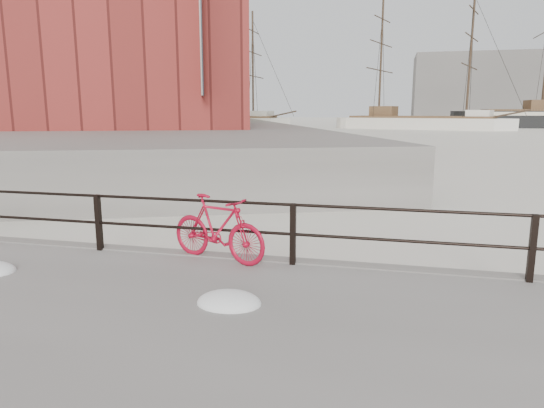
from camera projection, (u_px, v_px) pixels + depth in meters
The scene contains 13 objects.
ground at pixel (524, 301), 7.25m from camera, with size 400.00×400.00×0.00m, color white.
far_quay at pixel (168, 122), 85.01m from camera, with size 24.00×150.00×1.80m, color gray.
guardrail at pixel (532, 249), 6.94m from camera, with size 28.00×0.10×1.00m, color black, non-canonical shape.
bicycle at pixel (218, 228), 7.93m from camera, with size 1.82×0.27×1.10m, color #B20B26.
schooner_mid at pixel (420, 129), 74.47m from camera, with size 29.06×12.30×20.89m, color silver, non-canonical shape.
schooner_left at pixel (221, 126), 86.90m from camera, with size 26.84×12.20×20.15m, color beige, non-canonical shape.
workboat_near at pixel (118, 142), 44.30m from camera, with size 13.23×4.41×7.00m, color black, non-canonical shape.
workboat_far at pixel (117, 134), 57.82m from camera, with size 9.82×3.39×7.00m, color black, non-canonical shape.
apartment_mustard at pixel (125, 12), 50.39m from camera, with size 22.00×15.00×22.20m, color gold.
apartment_cream at pixel (148, 46), 72.83m from camera, with size 20.00×15.00×21.20m, color beige.
apartment_grey at pixel (159, 55), 94.00m from camera, with size 22.00×15.00×23.20m, color #A6A6A1.
apartment_brick at pixel (167, 70), 116.53m from camera, with size 24.00×15.00×21.20m, color brown.
industrial_west at pixel (473, 88), 134.57m from camera, with size 32.00×18.00×18.00m, color gray.
Camera 1 is at (-2.06, -7.54, 2.80)m, focal length 32.00 mm.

